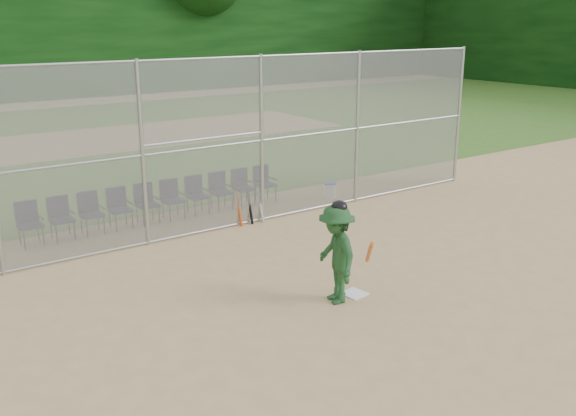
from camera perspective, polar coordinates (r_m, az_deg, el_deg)
ground at (r=11.51m, az=7.28°, el=-8.17°), size 100.00×100.00×0.00m
grass_strip at (r=27.04m, az=-19.42°, el=5.41°), size 100.00×100.00×0.00m
dirt_patch_far at (r=27.04m, az=-19.42°, el=5.42°), size 24.00×24.00×0.00m
backstop_fence at (r=14.78m, az=-5.64°, el=5.86°), size 16.09×0.09×4.00m
home_plate at (r=11.73m, az=5.90°, el=-7.58°), size 0.45×0.45×0.02m
batter_at_plate at (r=11.10m, az=4.31°, el=-4.07°), size 1.10×1.33×1.84m
water_cooler at (r=17.75m, az=3.75°, el=1.62°), size 0.35×0.35×0.45m
spare_bats at (r=15.49m, az=-3.41°, el=0.13°), size 0.66×0.30×0.84m
chair_0 at (r=15.02m, az=-21.95°, el=-1.36°), size 0.54×0.52×0.96m
chair_1 at (r=15.17m, az=-19.47°, el=-0.92°), size 0.54×0.52×0.96m
chair_2 at (r=15.36m, az=-17.04°, el=-0.49°), size 0.54×0.52×0.96m
chair_3 at (r=15.57m, az=-14.68°, el=-0.07°), size 0.54×0.52×0.96m
chair_4 at (r=15.80m, az=-12.38°, el=0.33°), size 0.54×0.52×0.96m
chair_5 at (r=16.07m, az=-10.16°, el=0.73°), size 0.54×0.52×0.96m
chair_6 at (r=16.35m, az=-8.01°, el=1.11°), size 0.54×0.52×0.96m
chair_7 at (r=16.66m, az=-5.93°, el=1.47°), size 0.54×0.52×0.96m
chair_8 at (r=16.99m, az=-3.94°, el=1.82°), size 0.54×0.52×0.96m
chair_9 at (r=17.34m, az=-2.02°, el=2.15°), size 0.54×0.52×0.96m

